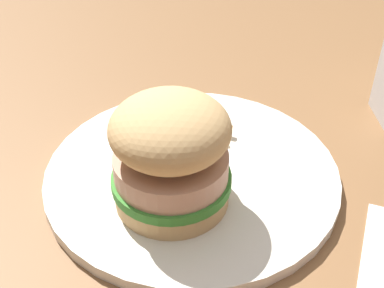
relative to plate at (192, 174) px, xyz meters
The scene contains 4 objects.
ground_plane 0.02m from the plate, ahead, with size 1.60×1.60×0.00m, color brown.
plate is the anchor object (origin of this frame).
sandwich 0.07m from the plate, 87.96° to the left, with size 0.10×0.10×0.10m.
fries_pile 0.06m from the plate, 64.95° to the right, with size 0.09×0.10×0.01m.
Camera 1 is at (-0.15, 0.35, 0.33)m, focal length 48.84 mm.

